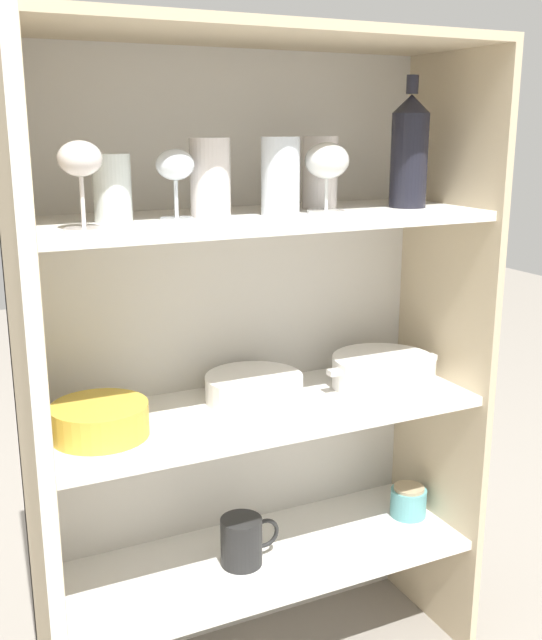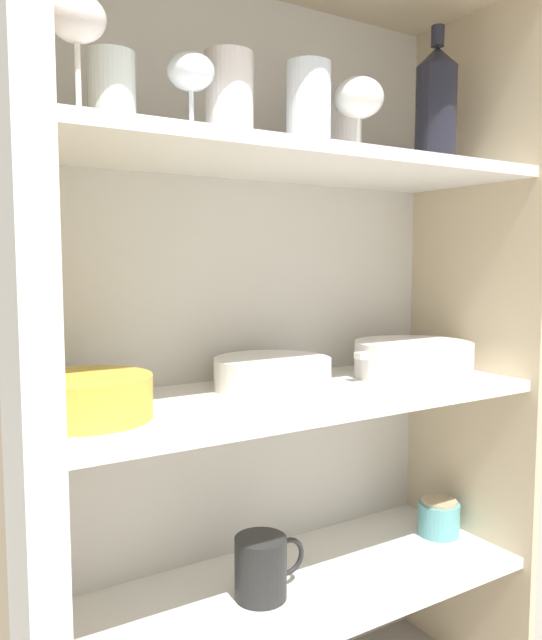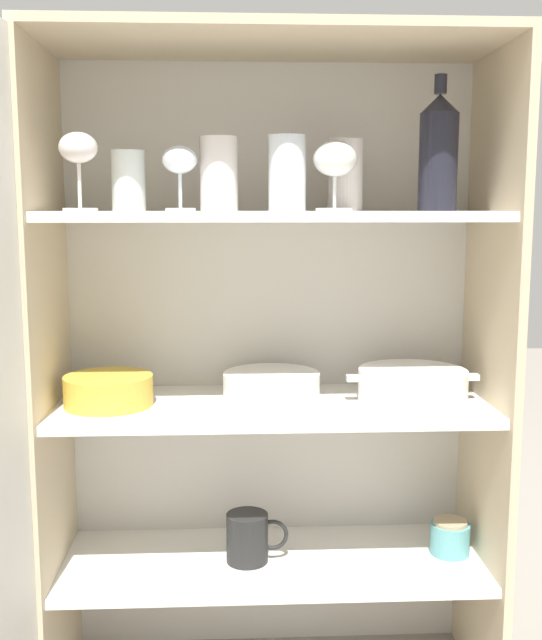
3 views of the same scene
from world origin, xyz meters
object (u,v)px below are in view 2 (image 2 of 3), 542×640
plate_stack_white (272,373)px  mixing_bowl_large (88,396)px  storage_jar (439,517)px  casserole_dish (413,359)px  wine_bottle (436,108)px  coffee_mug_primary (262,567)px

plate_stack_white → mixing_bowl_large: bearing=-171.7°
mixing_bowl_large → storage_jar: 0.80m
plate_stack_white → casserole_dish: 0.30m
wine_bottle → casserole_dish: (-0.04, 0.01, -0.48)m
wine_bottle → storage_jar: (0.06, 0.02, -0.82)m
mixing_bowl_large → plate_stack_white: bearing=8.3°
wine_bottle → casserole_dish: 0.48m
storage_jar → casserole_dish: bearing=-173.1°
plate_stack_white → storage_jar: bearing=-4.9°
plate_stack_white → casserole_dish: size_ratio=0.74×
mixing_bowl_large → coffee_mug_primary: 0.43m
casserole_dish → coffee_mug_primary: size_ratio=2.10×
wine_bottle → coffee_mug_primary: size_ratio=2.00×
wine_bottle → plate_stack_white: bearing=170.6°
mixing_bowl_large → storage_jar: bearing=1.2°
casserole_dish → coffee_mug_primary: (-0.35, -0.00, -0.33)m
wine_bottle → storage_jar: bearing=19.9°
casserole_dish → storage_jar: 0.36m
plate_stack_white → storage_jar: plate_stack_white is taller
wine_bottle → mixing_bowl_large: wine_bottle is taller
coffee_mug_primary → storage_jar: 0.44m
plate_stack_white → storage_jar: (0.39, -0.03, -0.34)m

